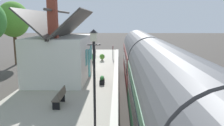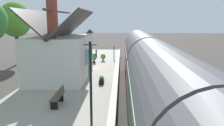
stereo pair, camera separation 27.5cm
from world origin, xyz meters
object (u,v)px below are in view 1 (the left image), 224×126
object	(u,v)px
planter_bench_left	(102,80)
planter_bench_right	(93,59)
bench_near_building	(94,53)
lamp_post_platform	(94,61)
station_sign_board	(113,49)
planter_by_door	(82,54)
station_building	(61,56)
tree_behind_building	(13,20)
train	(164,95)
bench_mid_platform	(60,97)
planter_under_sign	(90,57)
planter_corner_building	(102,57)

from	to	relation	value
planter_bench_left	planter_bench_right	size ratio (longest dim) A/B	0.84
bench_near_building	planter_bench_left	xyz separation A→B (m)	(-11.60, -1.76, -0.21)
lamp_post_platform	station_sign_board	bearing A→B (deg)	-1.16
bench_near_building	planter_by_door	bearing A→B (deg)	93.38
station_building	tree_behind_building	xyz separation A→B (m)	(10.50, 8.15, 2.63)
train	planter_bench_left	size ratio (longest dim) A/B	40.42
bench_mid_platform	station_sign_board	xyz separation A→B (m)	(14.14, -2.37, 0.71)
planter_bench_right	lamp_post_platform	xyz separation A→B (m)	(-14.18, -1.62, 2.28)
planter_under_sign	planter_bench_right	xyz separation A→B (m)	(-1.70, -0.55, 0.06)
train	station_building	world-z (taller)	station_building
train	station_building	xyz separation A→B (m)	(7.32, 6.14, 0.51)
planter_bench_left	planter_bench_right	xyz separation A→B (m)	(7.63, 1.44, 0.20)
station_sign_board	tree_behind_building	size ratio (longest dim) A/B	0.21
bench_near_building	lamp_post_platform	distance (m)	18.40
station_building	planter_corner_building	distance (m)	8.02
station_building	train	bearing A→B (deg)	-140.00
planter_bench_right	lamp_post_platform	world-z (taller)	lamp_post_platform
planter_by_door	station_sign_board	world-z (taller)	station_sign_board
planter_by_door	lamp_post_platform	size ratio (longest dim) A/B	0.19
station_building	planter_bench_right	xyz separation A→B (m)	(6.28, -1.68, -1.27)
train	planter_by_door	bearing A→B (deg)	19.43
bench_near_building	planter_bench_right	world-z (taller)	bench_near_building
tree_behind_building	planter_corner_building	bearing A→B (deg)	-105.72
station_building	tree_behind_building	size ratio (longest dim) A/B	0.86
planter_corner_building	lamp_post_platform	world-z (taller)	lamp_post_platform
bench_mid_platform	planter_bench_left	xyz separation A→B (m)	(4.11, -1.86, -0.21)
station_sign_board	lamp_post_platform	bearing A→B (deg)	178.84
planter_under_sign	tree_behind_building	size ratio (longest dim) A/B	0.10
train	planter_bench_left	world-z (taller)	train
lamp_post_platform	tree_behind_building	size ratio (longest dim) A/B	0.53
bench_mid_platform	planter_under_sign	xyz separation A→B (m)	(13.44, 0.13, -0.07)
planter_by_door	lamp_post_platform	distance (m)	18.52
train	planter_by_door	xyz separation A→B (m)	(17.49, 6.17, -0.82)
planter_bench_left	tree_behind_building	size ratio (longest dim) A/B	0.10
planter_corner_building	station_sign_board	world-z (taller)	station_sign_board
planter_under_sign	lamp_post_platform	world-z (taller)	lamp_post_platform
station_building	bench_mid_platform	xyz separation A→B (m)	(-5.46, -1.27, -1.26)
planter_by_door	planter_corner_building	world-z (taller)	planter_corner_building
bench_near_building	lamp_post_platform	xyz separation A→B (m)	(-18.15, -1.94, 2.27)
planter_bench_left	station_sign_board	bearing A→B (deg)	-2.92
bench_near_building	bench_mid_platform	xyz separation A→B (m)	(-15.71, 0.10, 0.00)
bench_mid_platform	planter_bench_right	xyz separation A→B (m)	(11.74, -0.41, -0.01)
planter_bench_left	planter_under_sign	bearing A→B (deg)	12.05
bench_near_building	station_sign_board	distance (m)	2.85
planter_under_sign	tree_behind_building	distance (m)	10.40
station_building	station_sign_board	size ratio (longest dim) A/B	4.10
bench_near_building	planter_bench_right	distance (m)	3.98
train	planter_by_door	distance (m)	18.56
station_building	planter_by_door	size ratio (longest dim) A/B	8.42
station_building	bench_mid_platform	bearing A→B (deg)	-166.91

